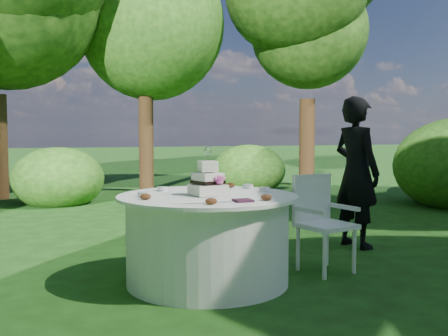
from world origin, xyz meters
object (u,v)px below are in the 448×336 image
at_px(cake, 208,182).
at_px(chair, 320,216).
at_px(napkins, 243,201).
at_px(table, 208,239).
at_px(guest, 356,172).

bearing_deg(cake, chair, 4.02).
distance_m(napkins, chair, 1.17).
height_order(napkins, table, napkins).
bearing_deg(napkins, cake, 105.99).
distance_m(guest, table, 2.23).
relative_size(napkins, cake, 0.34).
bearing_deg(guest, table, 99.17).
distance_m(napkins, guest, 2.31).
distance_m(napkins, cake, 0.51).
distance_m(cake, chair, 1.19).
height_order(napkins, chair, chair).
xyz_separation_m(napkins, chair, (0.99, 0.56, -0.26)).
height_order(napkins, guest, guest).
bearing_deg(table, cake, -95.77).
distance_m(guest, cake, 2.19).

